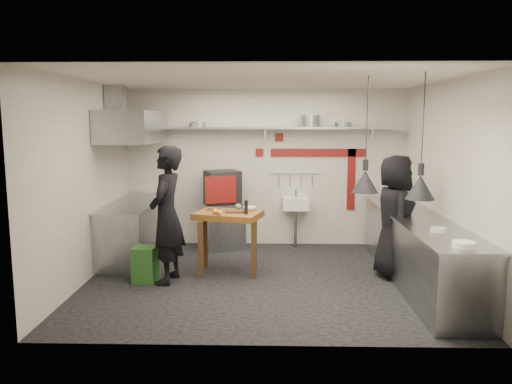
{
  "coord_description": "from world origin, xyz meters",
  "views": [
    {
      "loc": [
        0.06,
        -6.86,
        2.26
      ],
      "look_at": [
        -0.12,
        0.3,
        1.22
      ],
      "focal_mm": 35.0,
      "sensor_mm": 36.0,
      "label": 1
    }
  ],
  "objects_px": {
    "combi_oven": "(222,187)",
    "chef_right": "(395,217)",
    "green_bin": "(146,264)",
    "chef_left": "(167,215)",
    "oven_stand": "(222,226)",
    "prep_table": "(229,242)"
  },
  "relations": [
    {
      "from": "combi_oven",
      "to": "chef_right",
      "type": "xyz_separation_m",
      "value": [
        2.62,
        -1.54,
        -0.21
      ]
    },
    {
      "from": "prep_table",
      "to": "green_bin",
      "type": "bearing_deg",
      "value": -142.2
    },
    {
      "from": "oven_stand",
      "to": "combi_oven",
      "type": "distance_m",
      "value": 0.69
    },
    {
      "from": "combi_oven",
      "to": "chef_left",
      "type": "xyz_separation_m",
      "value": [
        -0.6,
        -1.88,
        -0.13
      ]
    },
    {
      "from": "prep_table",
      "to": "chef_right",
      "type": "xyz_separation_m",
      "value": [
        2.4,
        -0.11,
        0.42
      ]
    },
    {
      "from": "chef_left",
      "to": "chef_right",
      "type": "xyz_separation_m",
      "value": [
        3.22,
        0.34,
        -0.07
      ]
    },
    {
      "from": "oven_stand",
      "to": "prep_table",
      "type": "distance_m",
      "value": 1.47
    },
    {
      "from": "green_bin",
      "to": "chef_left",
      "type": "distance_m",
      "value": 0.77
    },
    {
      "from": "combi_oven",
      "to": "chef_right",
      "type": "height_order",
      "value": "chef_right"
    },
    {
      "from": "oven_stand",
      "to": "chef_left",
      "type": "xyz_separation_m",
      "value": [
        -0.59,
        -1.9,
        0.56
      ]
    },
    {
      "from": "green_bin",
      "to": "chef_left",
      "type": "xyz_separation_m",
      "value": [
        0.32,
        -0.0,
        0.71
      ]
    },
    {
      "from": "combi_oven",
      "to": "chef_left",
      "type": "distance_m",
      "value": 1.98
    },
    {
      "from": "green_bin",
      "to": "chef_left",
      "type": "relative_size",
      "value": 0.26
    },
    {
      "from": "prep_table",
      "to": "chef_left",
      "type": "relative_size",
      "value": 0.48
    },
    {
      "from": "chef_right",
      "to": "chef_left",
      "type": "bearing_deg",
      "value": 94.75
    },
    {
      "from": "green_bin",
      "to": "prep_table",
      "type": "relative_size",
      "value": 0.54
    },
    {
      "from": "oven_stand",
      "to": "prep_table",
      "type": "height_order",
      "value": "prep_table"
    },
    {
      "from": "green_bin",
      "to": "chef_right",
      "type": "bearing_deg",
      "value": 5.39
    },
    {
      "from": "green_bin",
      "to": "chef_right",
      "type": "xyz_separation_m",
      "value": [
        3.54,
        0.33,
        0.63
      ]
    },
    {
      "from": "oven_stand",
      "to": "prep_table",
      "type": "relative_size",
      "value": 0.87
    },
    {
      "from": "prep_table",
      "to": "chef_right",
      "type": "height_order",
      "value": "chef_right"
    },
    {
      "from": "prep_table",
      "to": "chef_left",
      "type": "bearing_deg",
      "value": -134.99
    }
  ]
}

